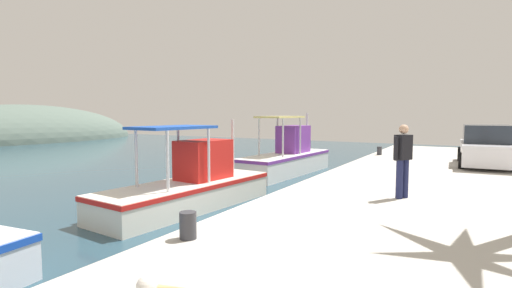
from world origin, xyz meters
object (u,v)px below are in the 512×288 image
at_px(fishing_boat_third, 190,186).
at_px(mooring_bollard_fourth, 379,151).
at_px(parked_car, 486,147).
at_px(mooring_bollard_third, 188,225).
at_px(fishing_boat_fourth, 287,158).
at_px(fisherman_standing, 403,158).

bearing_deg(fishing_boat_third, mooring_bollard_fourth, -18.21).
xyz_separation_m(parked_car, mooring_bollard_third, (-12.43, 4.37, -0.50)).
height_order(fishing_boat_fourth, mooring_bollard_third, fishing_boat_fourth).
height_order(fisherman_standing, mooring_bollard_third, fisherman_standing).
bearing_deg(mooring_bollard_fourth, fisherman_standing, -165.30).
xyz_separation_m(mooring_bollard_third, mooring_bollard_fourth, (14.33, 0.00, -0.01)).
relative_size(parked_car, mooring_bollard_fourth, 10.29).
relative_size(fisherman_standing, mooring_bollard_third, 4.02).
relative_size(fishing_boat_third, fishing_boat_fourth, 0.97).
relative_size(fishing_boat_third, parked_car, 1.44).
distance_m(parked_car, mooring_bollard_fourth, 4.79).
distance_m(fishing_boat_fourth, mooring_bollard_third, 11.97).
xyz_separation_m(fishing_boat_fourth, mooring_bollard_third, (-11.41, -3.59, 0.28)).
bearing_deg(parked_car, mooring_bollard_third, 160.62).
bearing_deg(fisherman_standing, mooring_bollard_fourth, 14.70).
relative_size(fishing_boat_fourth, mooring_bollard_third, 14.26).
bearing_deg(fisherman_standing, mooring_bollard_third, 152.60).
height_order(fishing_boat_third, fishing_boat_fourth, fishing_boat_fourth).
relative_size(fisherman_standing, parked_car, 0.42).
xyz_separation_m(fishing_boat_fourth, fisherman_standing, (-6.60, -6.08, 1.02)).
bearing_deg(fishing_boat_third, fisherman_standing, -83.25).
bearing_deg(fishing_boat_third, fishing_boat_fourth, 1.80).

